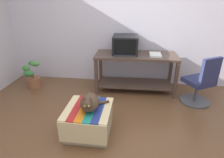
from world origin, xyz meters
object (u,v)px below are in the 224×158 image
at_px(desk, 136,66).
at_px(keyboard, 125,56).
at_px(cat, 90,102).
at_px(ottoman_with_blanket, 89,120).
at_px(tv_monitor, 125,45).
at_px(potted_plant, 33,77).
at_px(office_chair, 201,84).
at_px(book, 155,55).

height_order(desk, keyboard, keyboard).
distance_m(desk, cat, 1.54).
bearing_deg(ottoman_with_blanket, desk, 66.59).
height_order(tv_monitor, potted_plant, tv_monitor).
height_order(desk, office_chair, office_chair).
relative_size(cat, office_chair, 0.47).
height_order(desk, ottoman_with_blanket, desk).
relative_size(desk, cat, 3.75).
bearing_deg(potted_plant, book, 2.68).
xyz_separation_m(potted_plant, office_chair, (3.25, -0.23, 0.16)).
bearing_deg(cat, potted_plant, 135.50).
relative_size(book, office_chair, 0.32).
bearing_deg(tv_monitor, office_chair, -20.33).
height_order(tv_monitor, book, tv_monitor).
relative_size(keyboard, book, 1.39).
distance_m(keyboard, potted_plant, 1.98).
xyz_separation_m(ottoman_with_blanket, potted_plant, (-1.51, 1.25, 0.03)).
bearing_deg(ottoman_with_blanket, potted_plant, 140.37).
height_order(ottoman_with_blanket, office_chair, office_chair).
relative_size(keyboard, potted_plant, 0.70).
distance_m(desk, office_chair, 1.20).
relative_size(keyboard, office_chair, 0.45).
distance_m(tv_monitor, keyboard, 0.26).
xyz_separation_m(tv_monitor, ottoman_with_blanket, (-0.39, -1.47, -0.72)).
relative_size(tv_monitor, keyboard, 1.26).
bearing_deg(tv_monitor, desk, -19.55).
distance_m(tv_monitor, potted_plant, 2.04).
height_order(cat, office_chair, office_chair).
height_order(book, ottoman_with_blanket, book).
bearing_deg(cat, book, 51.25).
distance_m(desk, ottoman_with_blanket, 1.56).
bearing_deg(desk, ottoman_with_blanket, -115.27).
relative_size(desk, office_chair, 1.77).
relative_size(desk, potted_plant, 2.76).
height_order(book, office_chair, office_chair).
distance_m(tv_monitor, book, 0.60).
bearing_deg(keyboard, tv_monitor, 84.63).
relative_size(keyboard, ottoman_with_blanket, 0.61).
xyz_separation_m(desk, office_chair, (1.13, -0.38, -0.13)).
bearing_deg(cat, keyboard, 69.09).
relative_size(tv_monitor, ottoman_with_blanket, 0.77).
relative_size(potted_plant, office_chair, 0.64).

